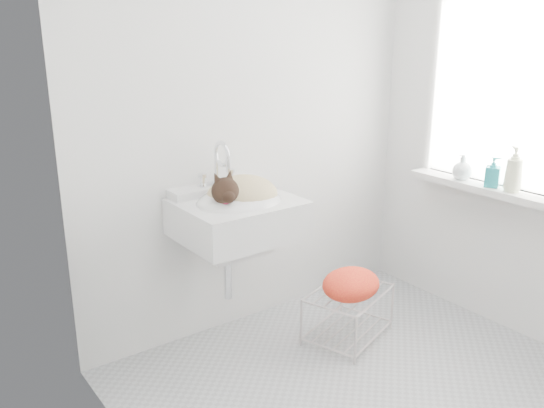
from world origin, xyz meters
TOP-DOWN VIEW (x-y plane):
  - floor at (0.00, 0.00)m, footprint 2.20×2.00m
  - back_wall at (0.00, 1.00)m, footprint 2.20×0.02m
  - right_wall at (1.10, 0.00)m, footprint 0.02×2.00m
  - left_wall at (-1.10, 0.00)m, footprint 0.02×2.00m
  - window_glass at (1.09, 0.20)m, footprint 0.01×0.80m
  - window_frame at (1.07, 0.20)m, footprint 0.04×0.90m
  - windowsill at (1.01, 0.20)m, footprint 0.16×0.88m
  - sink at (-0.29, 0.74)m, footprint 0.60×0.52m
  - faucet at (-0.29, 0.92)m, footprint 0.22×0.15m
  - cat at (-0.28, 0.72)m, footprint 0.41×0.33m
  - wire_rack at (0.26, 0.46)m, footprint 0.56×0.47m
  - towel at (0.22, 0.40)m, footprint 0.41×0.33m
  - bottle_a at (1.00, -0.00)m, footprint 0.11×0.11m
  - bottle_b at (1.00, 0.12)m, footprint 0.10×0.10m
  - bottle_c at (1.00, 0.32)m, footprint 0.15×0.15m

SIDE VIEW (x-z plane):
  - floor at x=0.00m, z-range -0.01..0.01m
  - wire_rack at x=0.26m, z-range 0.01..0.29m
  - towel at x=0.22m, z-range 0.24..0.39m
  - windowsill at x=1.01m, z-range 0.81..0.85m
  - sink at x=-0.29m, z-range 0.73..0.97m
  - bottle_a at x=1.00m, z-range 0.75..0.95m
  - bottle_b at x=1.00m, z-range 0.77..0.93m
  - bottle_c at x=1.00m, z-range 0.78..0.92m
  - cat at x=-0.28m, z-range 0.76..1.02m
  - faucet at x=-0.29m, z-range 0.88..1.10m
  - back_wall at x=0.00m, z-range 0.00..2.50m
  - right_wall at x=1.10m, z-range 0.00..2.50m
  - left_wall at x=-1.10m, z-range 0.00..2.50m
  - window_glass at x=1.09m, z-range 0.85..1.85m
  - window_frame at x=1.07m, z-range 0.80..1.90m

